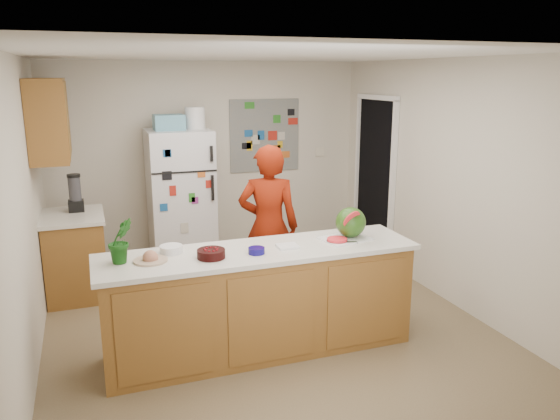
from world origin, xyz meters
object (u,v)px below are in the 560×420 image
object	(u,v)px
watermelon	(351,222)
cherry_bowl	(211,254)
refrigerator	(181,200)
person	(269,227)

from	to	relation	value
watermelon	cherry_bowl	world-z (taller)	watermelon
refrigerator	watermelon	xyz separation A→B (m)	(1.11, -2.34, 0.22)
refrigerator	person	size ratio (longest dim) A/B	1.01
cherry_bowl	refrigerator	bearing A→B (deg)	85.91
person	watermelon	world-z (taller)	person
person	watermelon	bearing A→B (deg)	139.55
refrigerator	watermelon	bearing A→B (deg)	-64.60
person	cherry_bowl	size ratio (longest dim) A/B	7.49
person	cherry_bowl	world-z (taller)	person
person	cherry_bowl	xyz separation A→B (m)	(-0.81, -0.98, 0.12)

